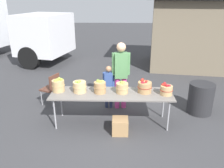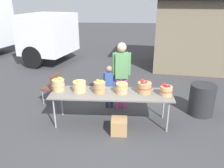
# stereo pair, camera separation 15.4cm
# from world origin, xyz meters

# --- Properties ---
(ground_plane) EXTENTS (40.00, 40.00, 0.00)m
(ground_plane) POSITION_xyz_m (0.00, 0.00, 0.00)
(ground_plane) COLOR #38383A
(market_table) EXTENTS (2.70, 0.76, 0.75)m
(market_table) POSITION_xyz_m (0.00, 0.00, 0.71)
(market_table) COLOR slate
(market_table) RESTS_ON ground
(apple_basket_green_0) EXTENTS (0.29, 0.29, 0.31)m
(apple_basket_green_0) POSITION_xyz_m (-1.20, 0.08, 0.89)
(apple_basket_green_0) COLOR tan
(apple_basket_green_0) RESTS_ON market_table
(apple_basket_green_1) EXTENTS (0.31, 0.31, 0.29)m
(apple_basket_green_1) POSITION_xyz_m (-0.72, 0.05, 0.88)
(apple_basket_green_1) COLOR tan
(apple_basket_green_1) RESTS_ON market_table
(apple_basket_green_2) EXTENTS (0.28, 0.28, 0.29)m
(apple_basket_green_2) POSITION_xyz_m (-0.26, 0.03, 0.89)
(apple_basket_green_2) COLOR #A87F51
(apple_basket_green_2) RESTS_ON market_table
(apple_basket_green_3) EXTENTS (0.29, 0.29, 0.28)m
(apple_basket_green_3) POSITION_xyz_m (0.23, 0.03, 0.88)
(apple_basket_green_3) COLOR tan
(apple_basket_green_3) RESTS_ON market_table
(apple_basket_red_0) EXTENTS (0.33, 0.33, 0.29)m
(apple_basket_red_0) POSITION_xyz_m (0.73, 0.08, 0.88)
(apple_basket_red_0) COLOR #A87F51
(apple_basket_red_0) RESTS_ON market_table
(apple_basket_red_1) EXTENTS (0.28, 0.28, 0.26)m
(apple_basket_red_1) POSITION_xyz_m (1.19, -0.04, 0.87)
(apple_basket_red_1) COLOR tan
(apple_basket_red_1) RESTS_ON market_table
(vendor_adult) EXTENTS (0.46, 0.26, 1.73)m
(vendor_adult) POSITION_xyz_m (0.21, 0.78, 1.02)
(vendor_adult) COLOR #CC3F8C
(vendor_adult) RESTS_ON ground
(child_customer) EXTENTS (0.30, 0.16, 1.14)m
(child_customer) POSITION_xyz_m (-0.10, 0.78, 0.67)
(child_customer) COLOR #262D4C
(child_customer) RESTS_ON ground
(food_kiosk) EXTENTS (3.86, 3.35, 2.74)m
(food_kiosk) POSITION_xyz_m (2.99, 4.61, 1.38)
(food_kiosk) COLOR #726651
(food_kiosk) RESTS_ON ground
(folding_chair) EXTENTS (0.52, 0.52, 0.86)m
(folding_chair) POSITION_xyz_m (-1.62, 0.92, 0.51)
(folding_chair) COLOR brown
(folding_chair) RESTS_ON ground
(trash_barrel) EXTENTS (0.61, 0.61, 0.77)m
(trash_barrel) POSITION_xyz_m (2.20, 0.57, 0.39)
(trash_barrel) COLOR #262628
(trash_barrel) RESTS_ON ground
(produce_crate) EXTENTS (0.34, 0.34, 0.34)m
(produce_crate) POSITION_xyz_m (0.20, -0.42, 0.17)
(produce_crate) COLOR #A87F51
(produce_crate) RESTS_ON ground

